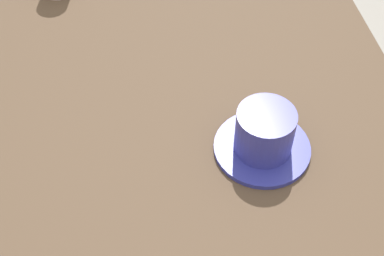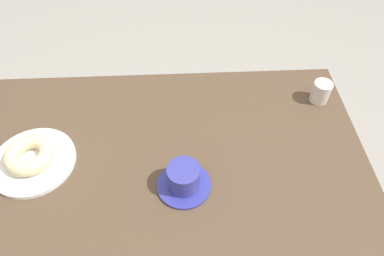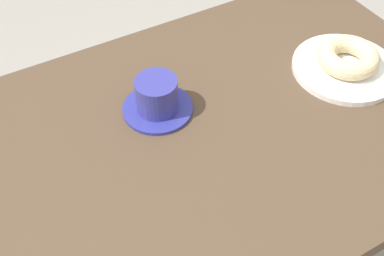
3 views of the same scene
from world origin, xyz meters
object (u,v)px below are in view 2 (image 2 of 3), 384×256
(donut_sugar_ring, at_px, (29,156))
(coffee_cup, at_px, (184,179))
(plate_sugar_ring, at_px, (33,162))
(sugar_jar, at_px, (321,92))

(donut_sugar_ring, bearing_deg, coffee_cup, 167.79)
(plate_sugar_ring, xyz_separation_m, donut_sugar_ring, (0.00, 0.00, 0.03))
(plate_sugar_ring, height_order, sugar_jar, sugar_jar)
(donut_sugar_ring, bearing_deg, plate_sugar_ring, 0.00)
(plate_sugar_ring, distance_m, donut_sugar_ring, 0.03)
(donut_sugar_ring, relative_size, coffee_cup, 0.94)
(plate_sugar_ring, distance_m, sugar_jar, 0.82)
(plate_sugar_ring, bearing_deg, donut_sugar_ring, 0.00)
(plate_sugar_ring, height_order, donut_sugar_ring, donut_sugar_ring)
(donut_sugar_ring, height_order, coffee_cup, coffee_cup)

